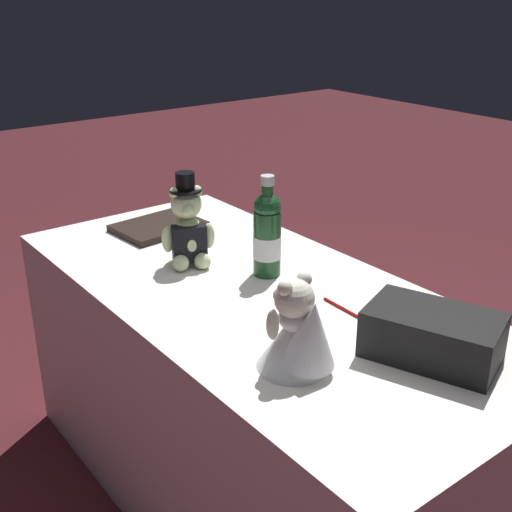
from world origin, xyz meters
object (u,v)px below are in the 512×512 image
object	(u,v)px
gift_case_black	(433,335)
guestbook	(159,227)
teddy_bear_groom	(188,230)
champagne_bottle	(267,233)
teddy_bear_bride	(299,332)
signing_pen	(344,309)

from	to	relation	value
gift_case_black	guestbook	size ratio (longest dim) A/B	1.19
teddy_bear_groom	champagne_bottle	bearing A→B (deg)	-146.61
teddy_bear_bride	guestbook	size ratio (longest dim) A/B	0.78
teddy_bear_groom	teddy_bear_bride	size ratio (longest dim) A/B	1.28
teddy_bear_groom	champagne_bottle	size ratio (longest dim) A/B	0.95
signing_pen	guestbook	xyz separation A→B (m)	(0.81, 0.08, 0.01)
teddy_bear_groom	teddy_bear_bride	xyz separation A→B (m)	(-0.64, 0.12, -0.01)
champagne_bottle	signing_pen	distance (m)	0.33
gift_case_black	teddy_bear_bride	bearing A→B (deg)	61.72
teddy_bear_groom	gift_case_black	xyz separation A→B (m)	(-0.79, -0.15, -0.05)
gift_case_black	champagne_bottle	bearing A→B (deg)	1.03
guestbook	teddy_bear_bride	bearing A→B (deg)	163.36
teddy_bear_groom	gift_case_black	world-z (taller)	teddy_bear_groom
champagne_bottle	teddy_bear_groom	bearing A→B (deg)	33.39
teddy_bear_bride	signing_pen	xyz separation A→B (m)	(0.13, -0.27, -0.09)
teddy_bear_bride	guestbook	distance (m)	0.97
teddy_bear_bride	teddy_bear_groom	bearing A→B (deg)	-10.93
teddy_bear_groom	teddy_bear_bride	distance (m)	0.65
signing_pen	champagne_bottle	bearing A→B (deg)	2.80
signing_pen	teddy_bear_bride	bearing A→B (deg)	115.93
teddy_bear_groom	signing_pen	distance (m)	0.54
champagne_bottle	guestbook	xyz separation A→B (m)	(0.51, 0.06, -0.11)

